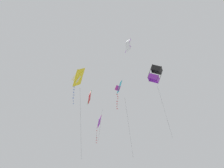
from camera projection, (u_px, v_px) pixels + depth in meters
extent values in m
pyramid|color=yellow|center=(78.00, 77.00, 37.38)|extent=(3.07, 1.40, 1.67)
cube|color=white|center=(76.00, 78.00, 37.34)|extent=(0.20, 1.04, 1.09)
cube|color=white|center=(82.00, 72.00, 37.64)|extent=(0.75, 0.24, 0.19)
cylinder|color=#47474C|center=(74.00, 86.00, 37.02)|extent=(0.03, 0.03, 0.33)
cube|color=blue|center=(74.00, 87.00, 36.97)|extent=(0.07, 0.17, 0.06)
cylinder|color=#47474C|center=(74.00, 88.00, 36.89)|extent=(0.03, 0.04, 0.33)
cube|color=blue|center=(74.00, 90.00, 36.82)|extent=(0.10, 0.16, 0.06)
cylinder|color=#47474C|center=(74.00, 91.00, 36.73)|extent=(0.01, 0.06, 0.33)
cube|color=blue|center=(74.00, 92.00, 36.65)|extent=(0.14, 0.13, 0.06)
cylinder|color=#47474C|center=(74.00, 94.00, 36.59)|extent=(0.02, 0.01, 0.33)
cube|color=blue|center=(74.00, 95.00, 36.53)|extent=(0.07, 0.17, 0.06)
cylinder|color=#47474C|center=(73.00, 97.00, 36.52)|extent=(0.06, 0.11, 0.33)
cube|color=blue|center=(73.00, 98.00, 36.50)|extent=(0.03, 0.17, 0.06)
cylinder|color=#47474C|center=(73.00, 100.00, 36.44)|extent=(0.05, 0.01, 0.33)
cube|color=blue|center=(73.00, 101.00, 36.38)|extent=(0.16, 0.09, 0.06)
cylinder|color=#47474C|center=(73.00, 102.00, 36.31)|extent=(0.02, 0.04, 0.33)
cube|color=blue|center=(73.00, 104.00, 36.24)|extent=(0.16, 0.08, 0.06)
cylinder|color=#47474C|center=(81.00, 121.00, 35.78)|extent=(1.79, 0.37, 8.42)
cube|color=white|center=(128.00, 46.00, 45.04)|extent=(1.67, 1.07, 1.88)
cylinder|color=purple|center=(128.00, 46.00, 45.05)|extent=(0.30, 0.83, 2.11)
cylinder|color=purple|center=(128.00, 45.00, 45.10)|extent=(1.26, 1.01, 0.04)
cube|color=black|center=(152.00, 69.00, 41.01)|extent=(1.19, 0.68, 0.60)
cube|color=black|center=(161.00, 71.00, 40.60)|extent=(1.19, 0.68, 0.60)
cube|color=black|center=(156.00, 68.00, 40.28)|extent=(0.54, 1.24, 1.00)
cube|color=black|center=(157.00, 72.00, 41.34)|extent=(0.54, 1.24, 1.00)
cube|color=purple|center=(149.00, 77.00, 40.70)|extent=(1.19, 0.68, 0.60)
cube|color=purple|center=(158.00, 79.00, 40.29)|extent=(1.19, 0.68, 0.60)
cube|color=purple|center=(153.00, 76.00, 39.96)|extent=(0.54, 1.24, 1.00)
cube|color=purple|center=(154.00, 80.00, 41.02)|extent=(0.54, 1.24, 1.00)
cylinder|color=#332D28|center=(150.00, 71.00, 40.32)|extent=(0.31, 0.68, 1.79)
cylinder|color=#332D28|center=(151.00, 75.00, 41.38)|extent=(0.31, 0.68, 1.79)
cylinder|color=#332D28|center=(159.00, 73.00, 39.92)|extent=(0.31, 0.68, 1.79)
cylinder|color=#332D28|center=(160.00, 77.00, 40.98)|extent=(0.31, 0.68, 1.79)
cylinder|color=#47474C|center=(165.00, 110.00, 39.53)|extent=(2.67, 0.67, 7.26)
pyramid|color=#1EB2C6|center=(119.00, 87.00, 38.82)|extent=(2.20, 0.76, 1.30)
cube|color=#DB2D93|center=(118.00, 88.00, 38.77)|extent=(0.12, 0.70, 0.76)
cube|color=#DB2D93|center=(121.00, 83.00, 39.03)|extent=(0.54, 0.14, 0.15)
cylinder|color=#47474C|center=(117.00, 93.00, 38.50)|extent=(0.03, 0.04, 0.28)
cube|color=red|center=(117.00, 95.00, 38.43)|extent=(0.13, 0.14, 0.06)
cylinder|color=#47474C|center=(117.00, 95.00, 38.33)|extent=(0.05, 0.13, 0.28)
cube|color=red|center=(118.00, 96.00, 38.23)|extent=(0.09, 0.16, 0.06)
cylinder|color=#47474C|center=(118.00, 98.00, 38.18)|extent=(0.03, 0.01, 0.28)
cube|color=red|center=(118.00, 99.00, 38.13)|extent=(0.17, 0.08, 0.06)
cylinder|color=#47474C|center=(117.00, 100.00, 38.12)|extent=(0.07, 0.11, 0.28)
cube|color=red|center=(117.00, 101.00, 38.11)|extent=(0.02, 0.17, 0.06)
cylinder|color=#47474C|center=(117.00, 103.00, 38.11)|extent=(0.01, 0.12, 0.28)
cube|color=red|center=(117.00, 104.00, 38.11)|extent=(0.05, 0.17, 0.06)
cylinder|color=#47474C|center=(117.00, 105.00, 38.09)|extent=(0.02, 0.07, 0.28)
cube|color=red|center=(117.00, 106.00, 38.07)|extent=(0.15, 0.11, 0.06)
cylinder|color=#47474C|center=(117.00, 108.00, 38.01)|extent=(0.05, 0.02, 0.28)
cube|color=red|center=(117.00, 109.00, 37.96)|extent=(0.03, 0.17, 0.06)
cylinder|color=#47474C|center=(129.00, 125.00, 37.47)|extent=(2.62, 0.34, 7.61)
cube|color=red|center=(90.00, 98.00, 42.77)|extent=(1.78, 0.36, 1.77)
cylinder|color=green|center=(89.00, 97.00, 42.77)|extent=(0.06, 0.56, 2.01)
cylinder|color=green|center=(90.00, 96.00, 42.83)|extent=(1.42, 0.35, 0.04)
cylinder|color=#47474C|center=(100.00, 123.00, 41.29)|extent=(3.36, 0.80, 4.95)
cube|color=purple|center=(99.00, 122.00, 44.45)|extent=(1.73, 0.45, 1.71)
cylinder|color=#DB2D93|center=(99.00, 122.00, 44.45)|extent=(0.08, 0.72, 1.92)
cylinder|color=#DB2D93|center=(100.00, 121.00, 44.52)|extent=(1.37, 0.43, 0.04)
cylinder|color=#47474C|center=(97.00, 130.00, 43.97)|extent=(0.02, 0.04, 0.31)
cube|color=red|center=(97.00, 131.00, 43.89)|extent=(0.12, 0.14, 0.06)
cylinder|color=#47474C|center=(97.00, 132.00, 43.81)|extent=(0.01, 0.06, 0.31)
cube|color=red|center=(97.00, 133.00, 43.73)|extent=(0.17, 0.02, 0.06)
cylinder|color=#47474C|center=(97.00, 134.00, 43.67)|extent=(0.03, 0.01, 0.31)
cube|color=red|center=(97.00, 135.00, 43.61)|extent=(0.17, 0.03, 0.06)
cylinder|color=#47474C|center=(97.00, 137.00, 43.58)|extent=(0.03, 0.07, 0.31)
cube|color=red|center=(97.00, 138.00, 43.54)|extent=(0.02, 0.17, 0.06)
cylinder|color=#47474C|center=(97.00, 139.00, 43.51)|extent=(0.03, 0.07, 0.31)
cube|color=red|center=(96.00, 140.00, 43.48)|extent=(0.08, 0.17, 0.06)
cylinder|color=#47474C|center=(96.00, 141.00, 43.46)|extent=(0.01, 0.09, 0.32)
cube|color=red|center=(96.00, 143.00, 43.44)|extent=(0.13, 0.13, 0.06)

